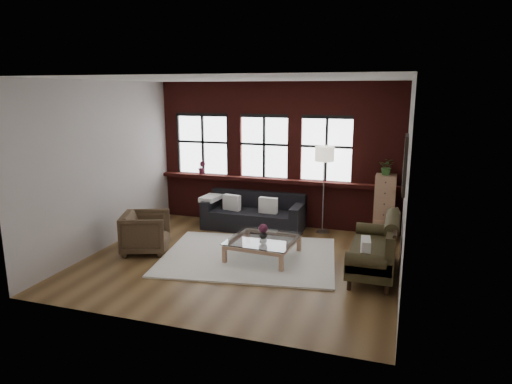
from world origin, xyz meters
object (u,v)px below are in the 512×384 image
(floor_lamp, at_px, (324,187))
(coffee_table, at_px, (263,248))
(armchair, at_px, (146,232))
(dark_sofa, at_px, (254,211))
(drawer_chest, at_px, (384,207))
(vintage_settee, at_px, (373,245))
(vase, at_px, (263,234))

(floor_lamp, bearing_deg, coffee_table, -112.10)
(armchair, bearing_deg, coffee_table, -101.33)
(armchair, bearing_deg, dark_sofa, -56.82)
(dark_sofa, relative_size, armchair, 2.60)
(coffee_table, bearing_deg, floor_lamp, 67.90)
(dark_sofa, relative_size, drawer_chest, 1.65)
(vintage_settee, bearing_deg, floor_lamp, 120.93)
(coffee_table, bearing_deg, armchair, -170.73)
(armchair, relative_size, drawer_chest, 0.63)
(vintage_settee, distance_m, vase, 1.95)
(floor_lamp, bearing_deg, vintage_settee, -59.07)
(vase, height_order, floor_lamp, floor_lamp)
(armchair, relative_size, coffee_table, 0.72)
(armchair, height_order, vase, armchair)
(dark_sofa, height_order, floor_lamp, floor_lamp)
(drawer_chest, relative_size, floor_lamp, 0.66)
(vase, bearing_deg, armchair, -170.73)
(vintage_settee, height_order, drawer_chest, drawer_chest)
(armchair, xyz_separation_m, drawer_chest, (4.25, 2.25, 0.28))
(armchair, distance_m, coffee_table, 2.25)
(armchair, height_order, coffee_table, armchair)
(vintage_settee, relative_size, armchair, 2.20)
(armchair, xyz_separation_m, floor_lamp, (2.98, 2.24, 0.62))
(armchair, height_order, floor_lamp, floor_lamp)
(coffee_table, distance_m, drawer_chest, 2.82)
(vintage_settee, distance_m, drawer_chest, 1.99)
(armchair, distance_m, vase, 2.25)
(armchair, xyz_separation_m, vase, (2.22, 0.36, 0.07))
(drawer_chest, bearing_deg, armchair, -152.08)
(dark_sofa, relative_size, vase, 14.40)
(vase, bearing_deg, floor_lamp, 67.90)
(coffee_table, xyz_separation_m, vase, (0.00, -0.00, 0.27))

